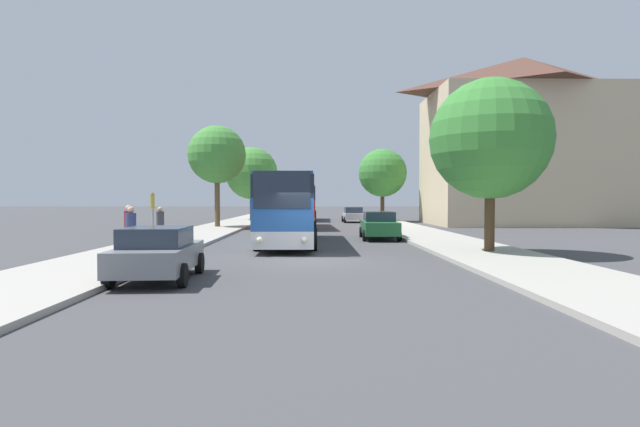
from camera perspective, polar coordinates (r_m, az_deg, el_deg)
ground_plane at (r=18.23m, az=-1.19°, el=-5.41°), size 300.00×300.00×0.00m
sidewalk_left at (r=19.54m, az=-22.26°, el=-4.83°), size 4.00×120.00×0.15m
sidewalk_right at (r=19.49m, az=19.93°, el=-4.83°), size 4.00×120.00×0.15m
building_right_background at (r=48.48m, az=22.16°, el=7.66°), size 16.25×10.49×14.91m
bus_front at (r=25.13m, az=-3.57°, el=0.60°), size 2.77×11.71×3.35m
bus_middle at (r=39.75m, az=-2.63°, el=0.90°), size 3.00×10.81×3.27m
bus_rear at (r=53.83m, az=-2.07°, el=1.05°), size 3.14×10.96×3.21m
parked_car_left_curb at (r=14.41m, az=-18.03°, el=-4.27°), size 2.16×4.07×1.47m
parked_car_right_near at (r=28.26m, az=6.78°, el=-1.30°), size 2.18×4.76×1.55m
parked_car_right_far at (r=49.16m, az=3.82°, el=-0.11°), size 2.15×4.05×1.50m
bus_stop_sign at (r=21.02m, az=-18.57°, el=-0.14°), size 0.08×0.45×2.36m
pedestrian_waiting_near at (r=22.36m, az=-21.03°, el=-1.42°), size 0.36×0.36×1.84m
pedestrian_waiting_far at (r=25.11m, az=-17.79°, el=-1.22°), size 0.36×0.36×1.73m
pedestrian_walking_back at (r=18.90m, az=-20.79°, el=-1.97°), size 0.36×0.36×1.83m
tree_left_near at (r=52.94m, az=-7.82°, el=4.57°), size 5.47×5.47×7.60m
tree_left_far at (r=39.68m, az=-11.69°, el=6.58°), size 4.47×4.47×7.81m
tree_right_near at (r=50.99m, az=7.16°, el=4.62°), size 4.87×4.87×7.24m
tree_right_mid at (r=21.35m, az=18.89°, el=8.04°), size 4.83×4.83×6.93m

